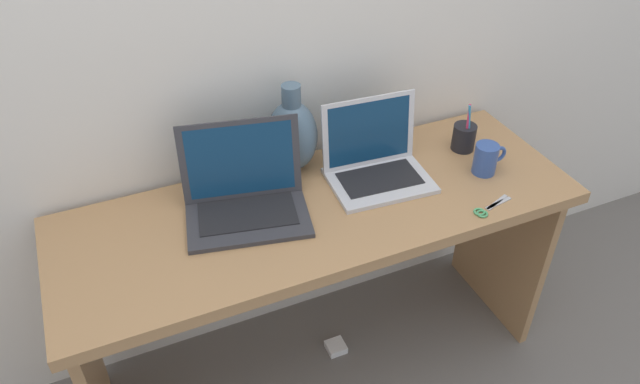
# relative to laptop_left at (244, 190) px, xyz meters

# --- Properties ---
(ground_plane) EXTENTS (6.00, 6.00, 0.00)m
(ground_plane) POSITION_rel_laptop_left_xyz_m (0.21, -0.08, -0.82)
(ground_plane) COLOR slate
(back_wall) EXTENTS (4.40, 0.04, 2.40)m
(back_wall) POSITION_rel_laptop_left_xyz_m (0.21, 0.24, 0.38)
(back_wall) COLOR silver
(back_wall) RESTS_ON ground
(desk) EXTENTS (1.60, 0.56, 0.75)m
(desk) POSITION_rel_laptop_left_xyz_m (0.21, -0.08, -0.23)
(desk) COLOR #AD7F51
(desk) RESTS_ON ground
(laptop_left) EXTENTS (0.40, 0.33, 0.26)m
(laptop_left) POSITION_rel_laptop_left_xyz_m (0.00, 0.00, 0.00)
(laptop_left) COLOR #333338
(laptop_left) RESTS_ON desk
(laptop_right) EXTENTS (0.33, 0.26, 0.25)m
(laptop_right) POSITION_rel_laptop_left_xyz_m (0.43, 0.00, -0.00)
(laptop_right) COLOR silver
(laptop_right) RESTS_ON desk
(green_vase) EXTENTS (0.16, 0.16, 0.30)m
(green_vase) POSITION_rel_laptop_left_xyz_m (0.21, 0.14, 0.06)
(green_vase) COLOR slate
(green_vase) RESTS_ON desk
(coffee_mug) EXTENTS (0.12, 0.08, 0.10)m
(coffee_mug) POSITION_rel_laptop_left_xyz_m (0.77, -0.13, -0.02)
(coffee_mug) COLOR #335199
(coffee_mug) RESTS_ON desk
(pen_cup) EXTENTS (0.08, 0.08, 0.18)m
(pen_cup) POSITION_rel_laptop_left_xyz_m (0.78, 0.01, -0.02)
(pen_cup) COLOR black
(pen_cup) RESTS_ON desk
(scissors) EXTENTS (0.15, 0.07, 0.01)m
(scissors) POSITION_rel_laptop_left_xyz_m (0.66, -0.30, -0.06)
(scissors) COLOR #B7B7BC
(scissors) RESTS_ON desk
(power_brick) EXTENTS (0.07, 0.07, 0.03)m
(power_brick) POSITION_rel_laptop_left_xyz_m (0.28, -0.06, -0.81)
(power_brick) COLOR white
(power_brick) RESTS_ON ground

